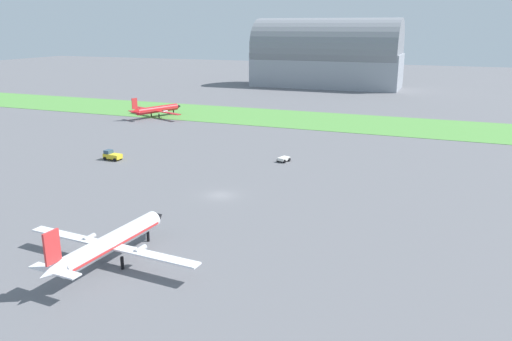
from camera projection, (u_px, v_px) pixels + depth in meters
name	position (u px, v px, depth m)	size (l,w,h in m)	color
ground_plane	(220.00, 195.00, 80.55)	(600.00, 600.00, 0.00)	slate
grass_taxiway_strip	(326.00, 121.00, 143.06)	(360.00, 28.00, 0.08)	#549342
airplane_foreground_turboprop	(110.00, 242.00, 56.83)	(23.13, 19.82, 6.93)	white
airplane_taxiing_turboprop	(156.00, 109.00, 148.50)	(20.24, 17.55, 6.38)	red
baggage_cart_near_gate	(284.00, 159.00, 100.26)	(2.34, 2.77, 0.90)	white
pushback_tug_midfield	(112.00, 155.00, 101.55)	(3.71, 2.26, 1.95)	yellow
hangar_distant	(326.00, 56.00, 219.62)	(63.65, 24.67, 29.18)	#9399A3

